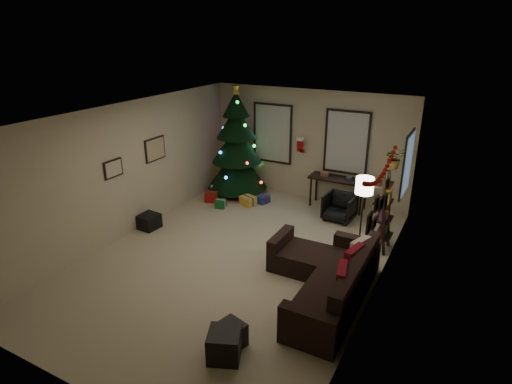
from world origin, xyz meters
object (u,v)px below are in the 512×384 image
desk (338,182)px  desk_chair (340,207)px  christmas_tree (237,149)px  bookshelf (385,214)px  sofa (328,279)px

desk → desk_chair: bearing=-68.3°
christmas_tree → bookshelf: bearing=-18.3°
christmas_tree → sofa: 4.88m
bookshelf → desk: bearing=131.5°
christmas_tree → desk_chair: christmas_tree is taller
desk_chair → bookshelf: (1.14, -0.93, 0.45)m
sofa → desk_chair: (-0.70, 2.82, 0.03)m
christmas_tree → bookshelf: size_ratio=1.84×
bookshelf → christmas_tree: bearing=161.7°
bookshelf → sofa: bearing=-103.1°
christmas_tree → sofa: christmas_tree is taller
desk_chair → bookshelf: size_ratio=0.39×
desk_chair → bookshelf: bearing=-35.2°
sofa → bookshelf: size_ratio=1.64×
christmas_tree → bookshelf: 4.24m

